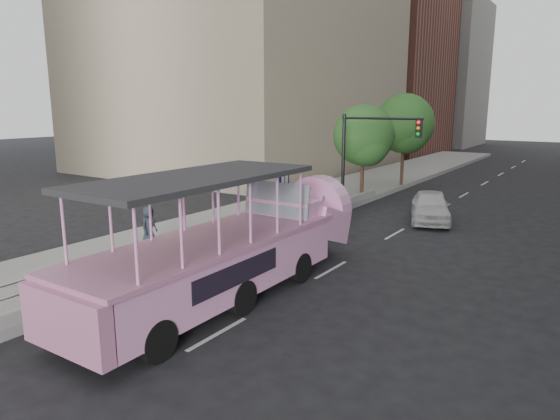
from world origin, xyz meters
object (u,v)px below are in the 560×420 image
object	(u,v)px
traffic_signal	(365,149)
street_tree_near	(364,138)
car	(430,206)
street_tree_far	(405,126)
pedestrian_far	(149,226)
duck_boat	(235,247)
parking_sign	(284,194)

from	to	relation	value
traffic_signal	street_tree_near	bearing A→B (deg)	114.98
car	street_tree_far	bearing A→B (deg)	98.61
street_tree_near	car	bearing A→B (deg)	-28.30
pedestrian_far	street_tree_far	distance (m)	20.43
duck_boat	car	distance (m)	12.93
street_tree_near	street_tree_far	distance (m)	6.02
car	street_tree_far	xyz separation A→B (m)	(-4.60, 8.59, 3.54)
traffic_signal	street_tree_near	xyz separation A→B (m)	(-1.60, 3.43, 0.32)
duck_boat	parking_sign	size ratio (longest dim) A/B	3.72
parking_sign	street_tree_near	distance (m)	9.30
car	traffic_signal	distance (m)	4.30
parking_sign	street_tree_far	size ratio (longest dim) A/B	0.47
car	parking_sign	world-z (taller)	parking_sign
duck_boat	street_tree_near	bearing A→B (deg)	100.43
parking_sign	street_tree_near	xyz separation A→B (m)	(-0.47, 9.09, 1.93)
parking_sign	traffic_signal	xyz separation A→B (m)	(1.13, 5.66, 1.61)
car	traffic_signal	bearing A→B (deg)	175.15
traffic_signal	street_tree_near	distance (m)	3.80
car	parking_sign	bearing A→B (deg)	-143.27
car	street_tree_near	size ratio (longest dim) A/B	0.78
parking_sign	traffic_signal	size ratio (longest dim) A/B	0.59
street_tree_near	street_tree_far	size ratio (longest dim) A/B	0.89
pedestrian_far	parking_sign	size ratio (longest dim) A/B	0.50
duck_boat	traffic_signal	bearing A→B (deg)	95.88
parking_sign	street_tree_far	bearing A→B (deg)	91.02
pedestrian_far	parking_sign	distance (m)	5.81
duck_boat	street_tree_near	size ratio (longest dim) A/B	1.99
street_tree_near	street_tree_far	world-z (taller)	street_tree_far
car	street_tree_far	world-z (taller)	street_tree_far
pedestrian_far	car	bearing A→B (deg)	-42.38
traffic_signal	street_tree_far	world-z (taller)	street_tree_far
duck_boat	car	xyz separation A→B (m)	(1.98, 12.76, -0.64)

